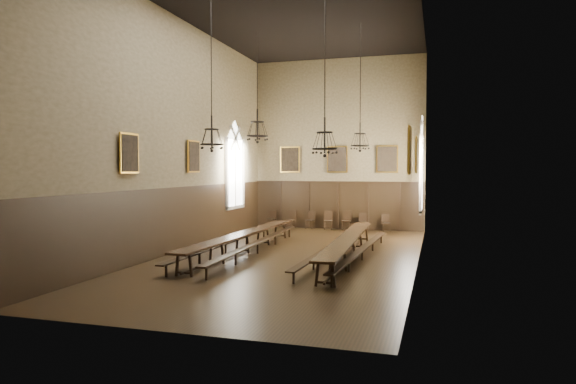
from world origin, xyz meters
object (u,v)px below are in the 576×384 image
at_px(chandelier_front_right, 325,134).
at_px(bench_left_inner, 258,246).
at_px(chair_6, 386,226).
at_px(chair_2, 310,223).
at_px(bench_right_outer, 362,253).
at_px(chair_1, 291,223).
at_px(chair_3, 328,224).
at_px(chandelier_back_left, 257,129).
at_px(table_left, 242,243).
at_px(chandelier_front_left, 212,133).
at_px(bench_left_outer, 226,246).
at_px(chair_0, 271,222).
at_px(bench_right_inner, 329,251).
at_px(chair_5, 363,225).
at_px(chandelier_back_right, 360,136).
at_px(table_right, 348,248).
at_px(chair_4, 347,224).

bearing_deg(chandelier_front_right, bench_left_inner, 135.59).
bearing_deg(chair_6, chair_2, 159.49).
xyz_separation_m(bench_right_outer, chair_6, (0.00, 8.52, 0.00)).
relative_size(bench_left_inner, chair_1, 10.86).
relative_size(bench_left_inner, chair_3, 10.72).
bearing_deg(chair_2, chandelier_back_left, -88.10).
xyz_separation_m(table_left, chair_6, (4.57, 8.30, -0.11)).
height_order(table_left, chandelier_front_left, chandelier_front_left).
distance_m(bench_left_outer, chair_6, 10.01).
distance_m(chair_0, chandelier_front_right, 13.33).
xyz_separation_m(chair_0, chair_2, (2.18, 0.01, 0.01)).
relative_size(table_left, bench_right_inner, 1.08).
distance_m(chair_5, chandelier_front_right, 12.11).
distance_m(chair_0, chair_5, 5.00).
height_order(chandelier_front_left, chandelier_front_right, same).
height_order(table_left, chair_1, chair_1).
bearing_deg(chandelier_back_right, chair_0, 134.19).
bearing_deg(bench_right_inner, chandelier_back_right, 76.57).
xyz_separation_m(table_right, bench_left_outer, (-4.61, -0.20, -0.12)).
height_order(bench_left_outer, bench_right_outer, bench_left_outer).
height_order(bench_left_inner, chandelier_back_left, chandelier_back_left).
relative_size(bench_right_inner, chair_3, 9.47).
height_order(chair_0, chair_4, chair_4).
height_order(bench_left_outer, chair_6, chair_6).
xyz_separation_m(chair_5, chandelier_front_right, (0.45, -11.44, 3.94)).
bearing_deg(chandelier_back_right, bench_left_inner, -144.36).
distance_m(bench_right_outer, chandelier_back_left, 7.29).
bearing_deg(chair_0, chandelier_front_left, -68.18).
xyz_separation_m(table_left, chair_5, (3.39, 8.33, -0.11)).
distance_m(table_left, chair_1, 8.40).
bearing_deg(bench_left_inner, chair_3, 83.37).
height_order(chair_0, chandelier_back_right, chandelier_back_right).
relative_size(chair_3, chandelier_front_left, 0.19).
relative_size(chair_0, chair_4, 0.93).
relative_size(table_left, chair_2, 10.44).
bearing_deg(chair_3, bench_right_outer, -80.71).
height_order(bench_right_outer, chair_4, chair_4).
bearing_deg(chair_4, chandelier_front_left, -99.35).
bearing_deg(chandelier_front_right, bench_right_outer, 75.88).
xyz_separation_m(chandelier_back_left, chandelier_front_right, (4.17, -5.72, -0.66)).
bearing_deg(chandelier_front_right, chair_4, 96.53).
bearing_deg(chair_1, chair_2, 17.11).
relative_size(bench_right_outer, chair_2, 9.99).
distance_m(bench_left_inner, chair_0, 8.61).
height_order(chair_1, chair_5, chair_1).
distance_m(chandelier_back_right, chandelier_front_left, 6.54).
height_order(chair_5, chandelier_front_left, chandelier_front_left).
relative_size(table_right, chair_4, 10.00).
height_order(chair_0, chair_3, chair_3).
xyz_separation_m(chair_2, chandelier_front_left, (-0.66, -10.89, 4.11)).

